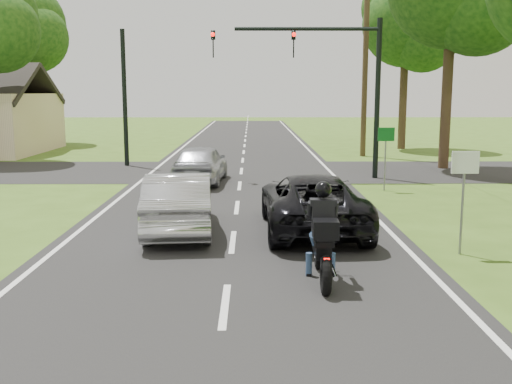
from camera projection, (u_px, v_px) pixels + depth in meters
ground at (225, 306)px, 9.30m from camera, size 140.00×140.00×0.00m
road at (238, 196)px, 19.16m from camera, size 8.00×100.00×0.01m
cross_road at (241, 171)px, 25.08m from camera, size 60.00×7.00×0.01m
motorcycle_rider at (323, 243)px, 10.37m from camera, size 0.59×2.09×1.80m
dark_suv at (312, 202)px, 14.25m from camera, size 2.38×4.97×1.37m
silver_sedan at (178, 203)px, 14.11m from camera, size 1.85×4.38×1.41m
silver_suv at (201, 164)px, 21.76m from camera, size 1.94×4.24×1.41m
traffic_signal at (329, 69)px, 22.45m from camera, size 6.38×0.44×6.00m
signal_pole_far at (125, 99)px, 26.52m from camera, size 0.20×0.20×6.00m
utility_pole_far at (365, 56)px, 30.21m from camera, size 1.60×0.28×10.00m
sign_white at (464, 177)px, 12.02m from camera, size 0.55×0.07×2.12m
sign_green at (386, 143)px, 19.91m from camera, size 0.55×0.07×2.12m
tree_row_e at (412, 28)px, 33.67m from camera, size 5.28×5.12×9.61m
tree_left_far at (25, 30)px, 37.36m from camera, size 5.76×5.58×10.14m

